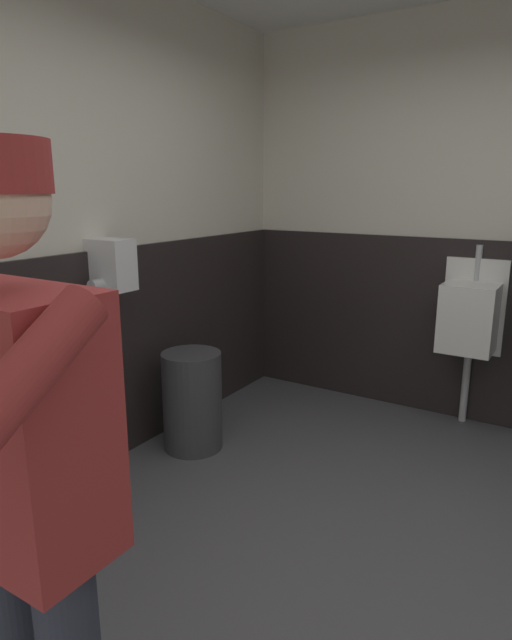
{
  "coord_description": "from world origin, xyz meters",
  "views": [
    {
      "loc": [
        0.54,
        -1.88,
        1.61
      ],
      "look_at": [
        -0.24,
        -0.64,
        1.25
      ],
      "focal_mm": 30.33,
      "sensor_mm": 36.0,
      "label": 1
    }
  ],
  "objects_px": {
    "person": "(17,470)",
    "trash_bin": "(192,401)",
    "hand_dryer": "(111,265)",
    "urinal_left": "(470,316)"
  },
  "relations": [
    {
      "from": "urinal_left",
      "to": "person",
      "type": "relative_size",
      "value": 0.73
    },
    {
      "from": "urinal_left",
      "to": "hand_dryer",
      "type": "distance_m",
      "value": 2.31
    },
    {
      "from": "person",
      "to": "trash_bin",
      "type": "xyz_separation_m",
      "value": [
        -1.0,
        1.84,
        -0.7
      ]
    },
    {
      "from": "person",
      "to": "hand_dryer",
      "type": "height_order",
      "value": "person"
    },
    {
      "from": "trash_bin",
      "to": "person",
      "type": "bearing_deg",
      "value": -61.32
    },
    {
      "from": "urinal_left",
      "to": "hand_dryer",
      "type": "xyz_separation_m",
      "value": [
        -1.58,
        -1.64,
        0.42
      ]
    },
    {
      "from": "trash_bin",
      "to": "hand_dryer",
      "type": "relative_size",
      "value": 2.23
    },
    {
      "from": "urinal_left",
      "to": "trash_bin",
      "type": "relative_size",
      "value": 1.99
    },
    {
      "from": "trash_bin",
      "to": "hand_dryer",
      "type": "height_order",
      "value": "hand_dryer"
    },
    {
      "from": "hand_dryer",
      "to": "trash_bin",
      "type": "bearing_deg",
      "value": 61.93
    }
  ]
}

